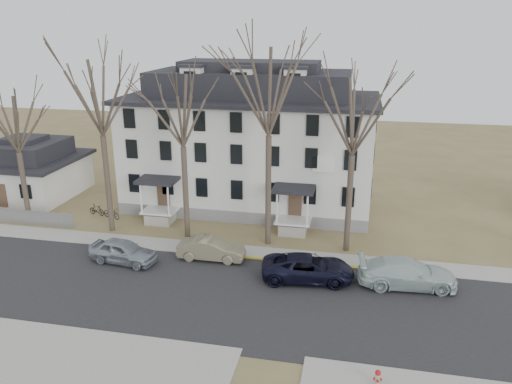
% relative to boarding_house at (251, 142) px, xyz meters
% --- Properties ---
extents(ground, '(120.00, 120.00, 0.00)m').
position_rel_boarding_house_xyz_m(ground, '(2.00, -17.95, -5.38)').
color(ground, olive).
rests_on(ground, ground).
extents(main_road, '(120.00, 10.00, 0.04)m').
position_rel_boarding_house_xyz_m(main_road, '(2.00, -15.95, -5.38)').
color(main_road, '#27272A').
rests_on(main_road, ground).
extents(far_sidewalk, '(120.00, 2.00, 0.08)m').
position_rel_boarding_house_xyz_m(far_sidewalk, '(2.00, -9.95, -5.38)').
color(far_sidewalk, '#A09F97').
rests_on(far_sidewalk, ground).
extents(near_sidewalk_left, '(20.00, 5.00, 0.08)m').
position_rel_boarding_house_xyz_m(near_sidewalk_left, '(-6.00, -22.95, -5.38)').
color(near_sidewalk_left, '#A09F97').
rests_on(near_sidewalk_left, ground).
extents(yellow_curb, '(14.00, 0.25, 0.06)m').
position_rel_boarding_house_xyz_m(yellow_curb, '(7.00, -10.85, -5.38)').
color(yellow_curb, gold).
rests_on(yellow_curb, ground).
extents(boarding_house, '(20.80, 12.36, 12.05)m').
position_rel_boarding_house_xyz_m(boarding_house, '(0.00, 0.00, 0.00)').
color(boarding_house, slate).
rests_on(boarding_house, ground).
extents(small_house, '(8.70, 8.70, 5.00)m').
position_rel_boarding_house_xyz_m(small_house, '(-20.00, -1.96, -3.13)').
color(small_house, silver).
rests_on(small_house, ground).
extents(tree_far_left, '(8.40, 8.40, 13.72)m').
position_rel_boarding_house_xyz_m(tree_far_left, '(-9.00, -8.15, 4.96)').
color(tree_far_left, '#473B31').
rests_on(tree_far_left, ground).
extents(tree_mid_left, '(7.80, 7.80, 12.74)m').
position_rel_boarding_house_xyz_m(tree_mid_left, '(-3.00, -8.15, 4.22)').
color(tree_mid_left, '#473B31').
rests_on(tree_mid_left, ground).
extents(tree_center, '(9.00, 9.00, 14.70)m').
position_rel_boarding_house_xyz_m(tree_center, '(3.00, -8.15, 5.71)').
color(tree_center, '#473B31').
rests_on(tree_center, ground).
extents(tree_mid_right, '(7.80, 7.80, 12.74)m').
position_rel_boarding_house_xyz_m(tree_mid_right, '(8.50, -8.15, 4.22)').
color(tree_mid_right, '#473B31').
rests_on(tree_mid_right, ground).
extents(tree_bungalow, '(6.60, 6.60, 10.78)m').
position_rel_boarding_house_xyz_m(tree_bungalow, '(-16.00, -8.15, 2.74)').
color(tree_bungalow, '#473B31').
rests_on(tree_bungalow, ground).
extents(car_silver, '(4.72, 2.39, 1.54)m').
position_rel_boarding_house_xyz_m(car_silver, '(-5.72, -12.99, -4.61)').
color(car_silver, '#919CA8').
rests_on(car_silver, ground).
extents(car_tan, '(4.46, 1.64, 1.46)m').
position_rel_boarding_house_xyz_m(car_tan, '(-0.22, -11.39, -4.65)').
color(car_tan, '#7C745A').
rests_on(car_tan, ground).
extents(car_navy, '(5.82, 3.17, 1.55)m').
position_rel_boarding_house_xyz_m(car_navy, '(6.33, -12.94, -4.60)').
color(car_navy, black).
rests_on(car_navy, ground).
extents(car_white, '(5.94, 2.86, 1.67)m').
position_rel_boarding_house_xyz_m(car_white, '(12.17, -12.51, -4.55)').
color(car_white, silver).
rests_on(car_white, ground).
extents(bicycle_left, '(1.80, 1.14, 0.89)m').
position_rel_boarding_house_xyz_m(bicycle_left, '(-10.12, -6.00, -4.93)').
color(bicycle_left, black).
rests_on(bicycle_left, ground).
extents(bicycle_right, '(1.57, 0.79, 0.91)m').
position_rel_boarding_house_xyz_m(bicycle_right, '(-11.63, -5.59, -4.93)').
color(bicycle_right, black).
rests_on(bicycle_right, ground).
extents(fire_hydrant, '(0.36, 0.34, 0.87)m').
position_rel_boarding_house_xyz_m(fire_hydrant, '(10.25, -21.82, -4.94)').
color(fire_hydrant, '#B7B7BA').
rests_on(fire_hydrant, ground).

